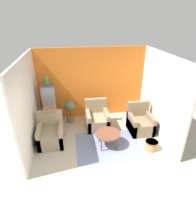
# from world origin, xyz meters

# --- Properties ---
(ground_plane) EXTENTS (20.00, 20.00, 0.00)m
(ground_plane) POSITION_xyz_m (0.00, 0.00, 0.00)
(ground_plane) COLOR #B2A893
(ground_plane) RESTS_ON ground
(wall_back_accent) EXTENTS (4.08, 0.06, 2.61)m
(wall_back_accent) POSITION_xyz_m (0.00, 3.16, 1.31)
(wall_back_accent) COLOR orange
(wall_back_accent) RESTS_ON ground_plane
(wall_left) EXTENTS (0.06, 3.13, 2.61)m
(wall_left) POSITION_xyz_m (-2.01, 1.57, 1.31)
(wall_left) COLOR silver
(wall_left) RESTS_ON ground_plane
(wall_right) EXTENTS (0.06, 3.13, 2.61)m
(wall_right) POSITION_xyz_m (2.01, 1.57, 1.31)
(wall_right) COLOR silver
(wall_right) RESTS_ON ground_plane
(area_rug) EXTENTS (1.93, 1.55, 0.01)m
(area_rug) POSITION_xyz_m (0.22, 1.04, 0.01)
(area_rug) COLOR slate
(area_rug) RESTS_ON ground_plane
(coffee_table) EXTENTS (0.75, 0.75, 0.46)m
(coffee_table) POSITION_xyz_m (0.22, 1.04, 0.42)
(coffee_table) COLOR brown
(coffee_table) RESTS_ON ground_plane
(armchair_left) EXTENTS (0.76, 0.86, 0.97)m
(armchair_left) POSITION_xyz_m (-1.49, 1.47, 0.30)
(armchair_left) COLOR #9E896B
(armchair_left) RESTS_ON ground_plane
(armchair_right) EXTENTS (0.76, 0.86, 0.97)m
(armchair_right) POSITION_xyz_m (1.48, 1.70, 0.30)
(armchair_right) COLOR #7A664C
(armchair_right) RESTS_ON ground_plane
(armchair_middle) EXTENTS (0.76, 0.86, 0.97)m
(armchair_middle) POSITION_xyz_m (0.06, 2.18, 0.30)
(armchair_middle) COLOR #8E7A5B
(armchair_middle) RESTS_ON ground_plane
(birdcage) EXTENTS (0.56, 0.56, 1.51)m
(birdcage) POSITION_xyz_m (-1.55, 2.63, 0.73)
(birdcage) COLOR slate
(birdcage) RESTS_ON ground_plane
(parrot) EXTENTS (0.14, 0.25, 0.30)m
(parrot) POSITION_xyz_m (-1.55, 2.63, 1.65)
(parrot) COLOR green
(parrot) RESTS_ON birdcage
(potted_plant) EXTENTS (0.40, 0.37, 0.85)m
(potted_plant) POSITION_xyz_m (-0.87, 2.68, 0.53)
(potted_plant) COLOR brown
(potted_plant) RESTS_ON ground_plane
(wicker_basket) EXTENTS (0.39, 0.39, 0.28)m
(wicker_basket) POSITION_xyz_m (1.47, 0.68, 0.15)
(wicker_basket) COLOR #A37F51
(wicker_basket) RESTS_ON ground_plane
(throw_pillow) EXTENTS (0.36, 0.36, 0.10)m
(throw_pillow) POSITION_xyz_m (-1.49, 1.79, 1.02)
(throw_pillow) COLOR #846647
(throw_pillow) RESTS_ON armchair_left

